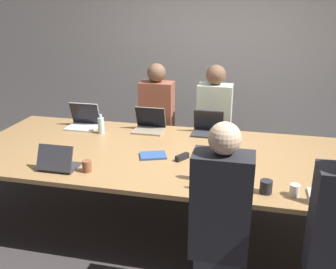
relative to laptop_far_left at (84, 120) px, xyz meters
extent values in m
plane|color=#383333|center=(1.24, -0.54, -0.84)|extent=(24.00, 24.00, 0.00)
cube|color=#BCB7B2|center=(1.24, 1.62, 0.56)|extent=(12.00, 0.06, 2.80)
cube|color=#9E7547|center=(1.24, -0.54, -0.10)|extent=(4.14, 1.59, 0.04)
cylinder|color=#4C4C51|center=(-0.65, 0.08, -0.48)|extent=(0.08, 0.08, 0.72)
cube|color=silver|center=(0.00, -0.05, -0.07)|extent=(0.34, 0.26, 0.02)
cube|color=silver|center=(0.00, 0.05, 0.07)|extent=(0.34, 0.09, 0.26)
cube|color=black|center=(0.00, 0.04, 0.07)|extent=(0.34, 0.08, 0.25)
cylinder|color=#ADD1E0|center=(0.28, -0.16, 0.01)|extent=(0.07, 0.07, 0.18)
cylinder|color=#ADD1E0|center=(0.28, -0.16, 0.12)|extent=(0.03, 0.03, 0.04)
cube|color=#333338|center=(0.27, -1.07, -0.07)|extent=(0.31, 0.22, 0.02)
cube|color=#333338|center=(0.27, -1.15, 0.04)|extent=(0.31, 0.10, 0.21)
cube|color=black|center=(0.27, -1.14, 0.04)|extent=(0.31, 0.10, 0.20)
cylinder|color=brown|center=(0.53, -1.09, -0.03)|extent=(0.08, 0.08, 0.10)
cube|color=#333338|center=(1.41, 0.05, -0.07)|extent=(0.32, 0.24, 0.02)
cube|color=#333338|center=(1.41, 0.15, 0.06)|extent=(0.32, 0.07, 0.23)
cube|color=black|center=(1.41, 0.14, 0.06)|extent=(0.32, 0.07, 0.23)
cube|color=#2D2D38|center=(1.43, 0.53, -0.61)|extent=(0.32, 0.24, 0.45)
cube|color=beige|center=(1.43, 0.53, -0.01)|extent=(0.40, 0.24, 0.76)
sphere|color=brown|center=(1.43, 0.53, 0.49)|extent=(0.23, 0.23, 0.23)
cube|color=silver|center=(2.49, -1.12, -0.07)|extent=(0.34, 0.23, 0.02)
cylinder|color=white|center=(2.21, -1.13, -0.03)|extent=(0.07, 0.07, 0.09)
cube|color=gray|center=(1.72, -1.11, -0.07)|extent=(0.31, 0.22, 0.02)
cube|color=gray|center=(1.72, -1.21, 0.05)|extent=(0.32, 0.04, 0.23)
cube|color=black|center=(1.72, -1.20, 0.05)|extent=(0.31, 0.04, 0.22)
cube|color=#232328|center=(1.70, -1.52, -0.01)|extent=(0.40, 0.24, 0.76)
sphere|color=beige|center=(1.70, -1.52, 0.48)|extent=(0.21, 0.21, 0.21)
cylinder|color=#232328|center=(2.00, -1.14, -0.03)|extent=(0.09, 0.09, 0.10)
cylinder|color=black|center=(1.48, -1.03, 0.02)|extent=(0.07, 0.07, 0.20)
cylinder|color=black|center=(1.48, -1.03, 0.15)|extent=(0.03, 0.03, 0.04)
cube|color=gray|center=(0.77, 0.00, -0.07)|extent=(0.33, 0.25, 0.02)
cube|color=gray|center=(0.77, 0.10, 0.06)|extent=(0.33, 0.09, 0.24)
cube|color=black|center=(0.77, 0.09, 0.06)|extent=(0.33, 0.09, 0.24)
cube|color=#2D2D38|center=(0.73, 0.52, -0.61)|extent=(0.32, 0.24, 0.45)
cube|color=brown|center=(0.73, 0.52, -0.01)|extent=(0.40, 0.24, 0.76)
sphere|color=brown|center=(0.73, 0.52, 0.48)|extent=(0.22, 0.22, 0.22)
cube|color=black|center=(1.27, -0.66, -0.05)|extent=(0.12, 0.15, 0.05)
cube|color=#2D4C8C|center=(1.00, -0.65, -0.07)|extent=(0.29, 0.25, 0.02)
camera|label=1|loc=(1.84, -3.75, 1.30)|focal=40.00mm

